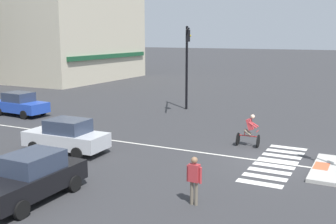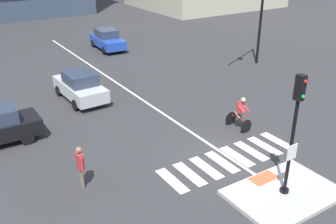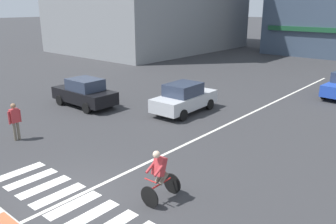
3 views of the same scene
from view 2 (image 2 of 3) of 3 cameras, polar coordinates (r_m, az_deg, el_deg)
The scene contains 18 objects.
ground_plane at distance 16.17m, azimuth 8.97°, elevation -6.81°, with size 300.00×300.00×0.00m, color #333335.
traffic_island at distance 14.43m, azimuth 16.97°, elevation -11.59°, with size 3.90×2.69×0.15m, color #B2AFA8.
tactile_pad_front at distance 14.91m, azimuth 14.13°, elevation -9.58°, with size 1.10×0.60×0.01m, color #DB5B38.
signal_pole at distance 13.07m, azimuth 18.43°, elevation -1.91°, with size 0.44×0.38×4.37m.
crosswalk_stripe_a at distance 14.61m, azimuth 0.61°, elevation -10.21°, with size 0.44×1.80×0.01m, color silver.
crosswalk_stripe_b at distance 14.99m, azimuth 3.25°, elevation -9.24°, with size 0.44×1.80×0.01m, color silver.
crosswalk_stripe_c at distance 15.41m, azimuth 5.74°, elevation -8.29°, with size 0.44×1.80×0.01m, color silver.
crosswalk_stripe_d at distance 15.87m, azimuth 8.09°, elevation -7.39°, with size 0.44×1.80×0.01m, color silver.
crosswalk_stripe_e at distance 16.35m, azimuth 10.29°, elevation -6.53°, with size 0.44×1.80×0.01m, color silver.
crosswalk_stripe_f at distance 16.85m, azimuth 12.35°, elevation -5.71°, with size 0.44×1.80×0.01m, color silver.
crosswalk_stripe_g at distance 17.38m, azimuth 14.29°, elevation -4.93°, with size 0.44×1.80×0.01m, color silver.
crosswalk_stripe_h at distance 17.93m, azimuth 16.10°, elevation -4.19°, with size 0.44×1.80×0.01m, color silver.
lane_centre_line at distance 23.77m, azimuth -6.88°, elevation 3.83°, with size 0.14×28.00×0.01m, color silver.
traffic_light_mast at distance 27.13m, azimuth 13.21°, elevation 15.02°, with size 4.66×2.31×6.26m.
car_blue_eastbound_distant at distance 32.12m, azimuth -9.08°, elevation 10.68°, with size 2.03×4.19×1.64m.
car_silver_westbound_far at distance 21.90m, azimuth -13.04°, elevation 3.79°, with size 1.95×4.16×1.64m.
cyclist at distance 18.24m, azimuth 10.76°, elevation -0.07°, with size 0.68×1.10×1.68m.
pedestrian_at_curb_left at distance 14.09m, azimuth -13.01°, elevation -7.59°, with size 0.24×0.55×1.67m.
Camera 2 is at (-9.47, -10.12, 8.32)m, focal length 40.65 mm.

